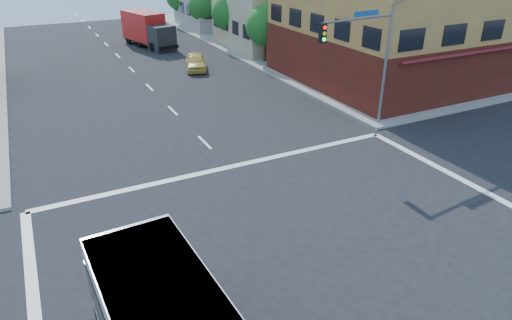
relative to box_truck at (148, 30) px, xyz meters
name	(u,v)px	position (x,y,z in m)	size (l,w,h in m)	color
ground	(341,279)	(-3.96, -39.77, -1.71)	(120.00, 120.00, 0.00)	black
sidewalk_ne	(400,29)	(31.04, -4.77, -1.63)	(50.00, 50.00, 0.15)	gray
corner_building_ne	(413,3)	(16.03, -21.29, 4.18)	(18.10, 15.44, 14.00)	#B59241
building_east_near	(282,2)	(13.02, -5.79, 2.80)	(12.06, 10.06, 9.00)	beige
signal_mast_ne	(367,47)	(5.12, -29.15, 3.28)	(7.91, 1.13, 8.07)	slate
street_tree_a	(266,23)	(7.94, -11.85, 1.88)	(3.60, 3.60, 5.53)	#322012
street_tree_b	(231,10)	(7.94, -3.85, 2.05)	(3.80, 3.80, 5.79)	#322012
street_tree_c	(203,4)	(7.94, 4.15, 1.75)	(3.40, 3.40, 5.29)	#322012
box_truck	(148,30)	(0.00, 0.00, 0.00)	(4.12, 8.13, 3.52)	#232327
parked_car	(196,62)	(1.17, -11.39, -0.99)	(1.69, 4.19, 1.43)	#E3C558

